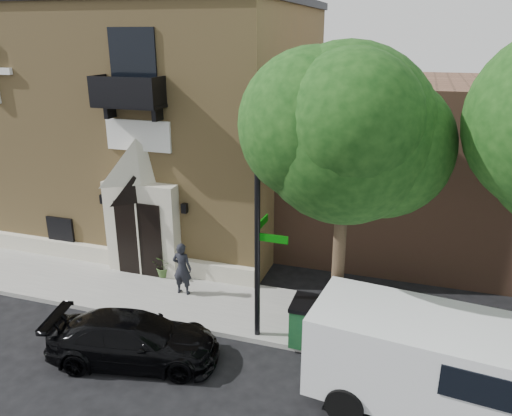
{
  "coord_description": "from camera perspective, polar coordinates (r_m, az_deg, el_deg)",
  "views": [
    {
      "loc": [
        7.56,
        -11.04,
        8.02
      ],
      "look_at": [
        3.31,
        2.0,
        3.2
      ],
      "focal_mm": 35.0,
      "sensor_mm": 36.0,
      "label": 1
    }
  ],
  "objects": [
    {
      "name": "dumpster",
      "position": [
        13.65,
        7.93,
        -13.01
      ],
      "size": [
        1.82,
        1.05,
        1.19
      ],
      "rotation": [
        0.0,
        0.0,
        0.01
      ],
      "color": "#0F381D",
      "rests_on": "sidewalk"
    },
    {
      "name": "street_tree_left",
      "position": [
        11.69,
        10.32,
        8.43
      ],
      "size": [
        4.97,
        4.38,
        7.77
      ],
      "color": "#38281C",
      "rests_on": "sidewalk"
    },
    {
      "name": "pedestrian_near",
      "position": [
        15.99,
        -8.44,
        -6.86
      ],
      "size": [
        0.63,
        0.42,
        1.73
      ],
      "primitive_type": "imported",
      "rotation": [
        0.0,
        0.0,
        3.15
      ],
      "color": "black",
      "rests_on": "sidewalk"
    },
    {
      "name": "street_sign",
      "position": [
        12.9,
        0.26,
        -3.55
      ],
      "size": [
        0.9,
        0.9,
        5.65
      ],
      "rotation": [
        0.0,
        0.0,
        -0.02
      ],
      "color": "black",
      "rests_on": "sidewalk"
    },
    {
      "name": "black_sedan",
      "position": [
        13.53,
        -13.78,
        -14.36
      ],
      "size": [
        4.64,
        2.66,
        1.26
      ],
      "primitive_type": "imported",
      "rotation": [
        0.0,
        0.0,
        1.79
      ],
      "color": "black",
      "rests_on": "ground"
    },
    {
      "name": "cargo_van",
      "position": [
        11.92,
        21.53,
        -16.6
      ],
      "size": [
        5.86,
        2.89,
        2.3
      ],
      "rotation": [
        0.0,
        0.0,
        -0.11
      ],
      "color": "white",
      "rests_on": "ground"
    },
    {
      "name": "church",
      "position": [
        21.99,
        -11.01,
        10.15
      ],
      "size": [
        12.2,
        11.01,
        9.3
      ],
      "color": "#A6854E",
      "rests_on": "ground"
    },
    {
      "name": "planter",
      "position": [
        17.35,
        -10.47,
        -6.53
      ],
      "size": [
        0.86,
        0.8,
        0.78
      ],
      "primitive_type": "imported",
      "rotation": [
        0.0,
        0.0,
        -0.32
      ],
      "color": "#405E2C",
      "rests_on": "sidewalk"
    },
    {
      "name": "ground",
      "position": [
        15.6,
        -14.29,
        -12.25
      ],
      "size": [
        120.0,
        120.0,
        0.0
      ],
      "primitive_type": "plane",
      "color": "black",
      "rests_on": "ground"
    },
    {
      "name": "fire_hydrant",
      "position": [
        13.54,
        11.91,
        -14.62
      ],
      "size": [
        0.46,
        0.37,
        0.81
      ],
      "color": "#8F0106",
      "rests_on": "sidewalk"
    },
    {
      "name": "sidewalk",
      "position": [
        16.23,
        -8.45,
        -10.18
      ],
      "size": [
        42.0,
        3.0,
        0.15
      ],
      "primitive_type": "cube",
      "color": "gray",
      "rests_on": "ground"
    }
  ]
}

